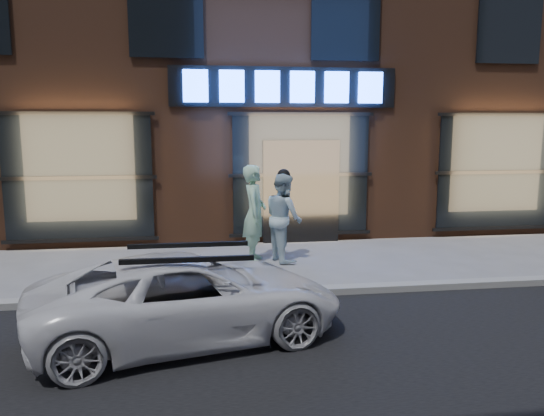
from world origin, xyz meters
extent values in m
plane|color=slate|center=(0.00, 0.00, 0.00)|extent=(90.00, 90.00, 0.00)
cube|color=gray|center=(0.00, 0.00, 0.06)|extent=(60.00, 0.25, 0.12)
cube|color=#54301E|center=(0.00, 8.00, 5.00)|extent=(30.00, 8.00, 10.00)
cube|color=black|center=(-0.40, 3.95, 3.60)|extent=(5.20, 0.06, 0.90)
cube|color=black|center=(0.00, 3.92, 1.20)|extent=(1.80, 0.10, 2.40)
cube|color=#FFBF72|center=(-5.00, 3.98, 1.60)|extent=(3.00, 0.04, 2.60)
cube|color=black|center=(-5.00, 3.94, 1.60)|extent=(3.20, 0.06, 2.80)
cube|color=#FFBF72|center=(0.00, 3.98, 1.60)|extent=(3.00, 0.04, 2.60)
cube|color=black|center=(0.00, 3.94, 1.60)|extent=(3.20, 0.06, 2.80)
cube|color=#FFBF72|center=(5.00, 3.98, 1.60)|extent=(3.00, 0.04, 2.60)
cube|color=black|center=(5.00, 3.94, 1.60)|extent=(3.20, 0.06, 2.80)
cube|color=black|center=(-3.00, 3.94, 5.00)|extent=(1.60, 0.06, 1.60)
cube|color=black|center=(1.00, 3.94, 5.00)|extent=(1.60, 0.06, 1.60)
cube|color=black|center=(5.00, 3.94, 5.00)|extent=(1.60, 0.06, 1.60)
cube|color=#2659FF|center=(-2.40, 3.88, 3.60)|extent=(0.55, 0.12, 0.70)
cube|color=#2659FF|center=(-1.60, 3.88, 3.60)|extent=(0.55, 0.12, 0.70)
cube|color=#2659FF|center=(-0.80, 3.88, 3.60)|extent=(0.55, 0.12, 0.70)
cube|color=#2659FF|center=(0.00, 3.88, 3.60)|extent=(0.55, 0.12, 0.70)
cube|color=#2659FF|center=(0.80, 3.88, 3.60)|extent=(0.55, 0.12, 0.70)
cube|color=#2659FF|center=(1.60, 3.88, 3.60)|extent=(0.55, 0.12, 0.70)
imported|color=#AEE5B9|center=(-1.27, 2.33, 0.98)|extent=(0.60, 0.80, 1.96)
imported|color=silver|center=(-0.69, 2.27, 0.90)|extent=(0.89, 1.02, 1.80)
imported|color=silver|center=(-2.54, -1.53, 0.55)|extent=(4.30, 2.70, 1.11)
camera|label=1|loc=(-2.41, -8.18, 2.76)|focal=35.00mm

